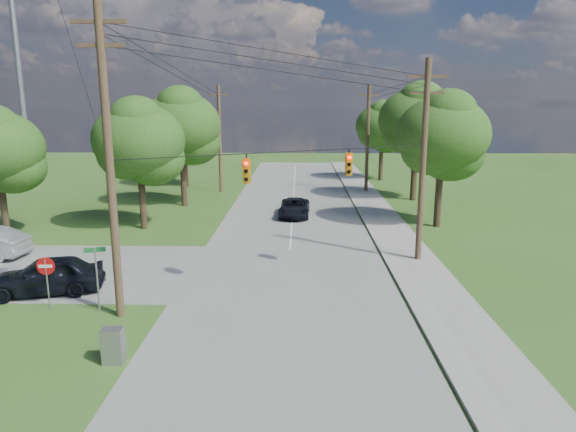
{
  "coord_description": "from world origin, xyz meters",
  "views": [
    {
      "loc": [
        2.5,
        -18.59,
        8.26
      ],
      "look_at": [
        1.98,
        5.0,
        3.09
      ],
      "focal_mm": 32.0,
      "sensor_mm": 36.0,
      "label": 1
    }
  ],
  "objects_px": {
    "pole_sw": "(109,160)",
    "pole_north_e": "(368,138)",
    "pole_north_w": "(220,138)",
    "car_main_north": "(294,208)",
    "control_cabinet": "(113,346)",
    "do_not_enter_sign": "(46,271)",
    "car_cross_dark": "(46,275)",
    "pole_ne": "(423,159)"
  },
  "relations": [
    {
      "from": "pole_ne",
      "to": "control_cabinet",
      "type": "height_order",
      "value": "pole_ne"
    },
    {
      "from": "car_cross_dark",
      "to": "car_main_north",
      "type": "bearing_deg",
      "value": 131.11
    },
    {
      "from": "pole_ne",
      "to": "car_cross_dark",
      "type": "height_order",
      "value": "pole_ne"
    },
    {
      "from": "car_main_north",
      "to": "do_not_enter_sign",
      "type": "relative_size",
      "value": 2.13
    },
    {
      "from": "pole_ne",
      "to": "car_cross_dark",
      "type": "distance_m",
      "value": 18.91
    },
    {
      "from": "do_not_enter_sign",
      "to": "pole_sw",
      "type": "bearing_deg",
      "value": -14.16
    },
    {
      "from": "pole_sw",
      "to": "car_main_north",
      "type": "relative_size",
      "value": 2.54
    },
    {
      "from": "pole_sw",
      "to": "car_cross_dark",
      "type": "height_order",
      "value": "pole_sw"
    },
    {
      "from": "car_main_north",
      "to": "control_cabinet",
      "type": "relative_size",
      "value": 3.96
    },
    {
      "from": "pole_north_e",
      "to": "car_cross_dark",
      "type": "xyz_separation_m",
      "value": [
        -17.56,
        -27.3,
        -4.27
      ]
    },
    {
      "from": "car_main_north",
      "to": "pole_sw",
      "type": "bearing_deg",
      "value": -107.61
    },
    {
      "from": "pole_sw",
      "to": "car_cross_dark",
      "type": "relative_size",
      "value": 2.46
    },
    {
      "from": "pole_north_w",
      "to": "car_cross_dark",
      "type": "relative_size",
      "value": 2.05
    },
    {
      "from": "pole_ne",
      "to": "do_not_enter_sign",
      "type": "relative_size",
      "value": 4.74
    },
    {
      "from": "car_main_north",
      "to": "control_cabinet",
      "type": "distance_m",
      "value": 23.07
    },
    {
      "from": "pole_north_w",
      "to": "do_not_enter_sign",
      "type": "height_order",
      "value": "pole_north_w"
    },
    {
      "from": "pole_north_e",
      "to": "do_not_enter_sign",
      "type": "xyz_separation_m",
      "value": [
        -16.64,
        -29.0,
        -3.5
      ]
    },
    {
      "from": "car_cross_dark",
      "to": "control_cabinet",
      "type": "bearing_deg",
      "value": 24.95
    },
    {
      "from": "pole_north_e",
      "to": "car_cross_dark",
      "type": "relative_size",
      "value": 2.05
    },
    {
      "from": "pole_north_w",
      "to": "pole_ne",
      "type": "bearing_deg",
      "value": -57.71
    },
    {
      "from": "pole_ne",
      "to": "car_main_north",
      "type": "xyz_separation_m",
      "value": [
        -6.74,
        10.95,
        -4.78
      ]
    },
    {
      "from": "pole_north_w",
      "to": "car_main_north",
      "type": "xyz_separation_m",
      "value": [
        7.16,
        -11.05,
        -4.44
      ]
    },
    {
      "from": "pole_north_e",
      "to": "pole_north_w",
      "type": "xyz_separation_m",
      "value": [
        -13.9,
        0.0,
        0.0
      ]
    },
    {
      "from": "pole_north_e",
      "to": "car_main_north",
      "type": "height_order",
      "value": "pole_north_e"
    },
    {
      "from": "pole_north_w",
      "to": "car_main_north",
      "type": "bearing_deg",
      "value": -57.07
    },
    {
      "from": "pole_sw",
      "to": "pole_north_w",
      "type": "height_order",
      "value": "pole_sw"
    },
    {
      "from": "do_not_enter_sign",
      "to": "control_cabinet",
      "type": "bearing_deg",
      "value": -49.5
    },
    {
      "from": "pole_ne",
      "to": "pole_north_e",
      "type": "height_order",
      "value": "pole_ne"
    },
    {
      "from": "pole_north_e",
      "to": "do_not_enter_sign",
      "type": "height_order",
      "value": "pole_north_e"
    },
    {
      "from": "car_cross_dark",
      "to": "control_cabinet",
      "type": "xyz_separation_m",
      "value": [
        5.16,
        -6.11,
        -0.27
      ]
    },
    {
      "from": "pole_sw",
      "to": "pole_north_e",
      "type": "distance_m",
      "value": 32.55
    },
    {
      "from": "pole_sw",
      "to": "control_cabinet",
      "type": "distance_m",
      "value": 6.89
    },
    {
      "from": "pole_north_w",
      "to": "control_cabinet",
      "type": "xyz_separation_m",
      "value": [
        1.5,
        -33.41,
        -4.53
      ]
    },
    {
      "from": "car_cross_dark",
      "to": "car_main_north",
      "type": "relative_size",
      "value": 1.03
    },
    {
      "from": "pole_sw",
      "to": "pole_ne",
      "type": "bearing_deg",
      "value": 29.38
    },
    {
      "from": "pole_sw",
      "to": "control_cabinet",
      "type": "height_order",
      "value": "pole_sw"
    },
    {
      "from": "car_cross_dark",
      "to": "do_not_enter_sign",
      "type": "distance_m",
      "value": 2.08
    },
    {
      "from": "pole_ne",
      "to": "pole_sw",
      "type": "bearing_deg",
      "value": -150.62
    },
    {
      "from": "pole_ne",
      "to": "pole_north_e",
      "type": "relative_size",
      "value": 1.05
    },
    {
      "from": "car_cross_dark",
      "to": "car_main_north",
      "type": "height_order",
      "value": "car_cross_dark"
    },
    {
      "from": "do_not_enter_sign",
      "to": "pole_north_w",
      "type": "bearing_deg",
      "value": 81.22
    },
    {
      "from": "pole_sw",
      "to": "do_not_enter_sign",
      "type": "distance_m",
      "value": 5.6
    }
  ]
}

